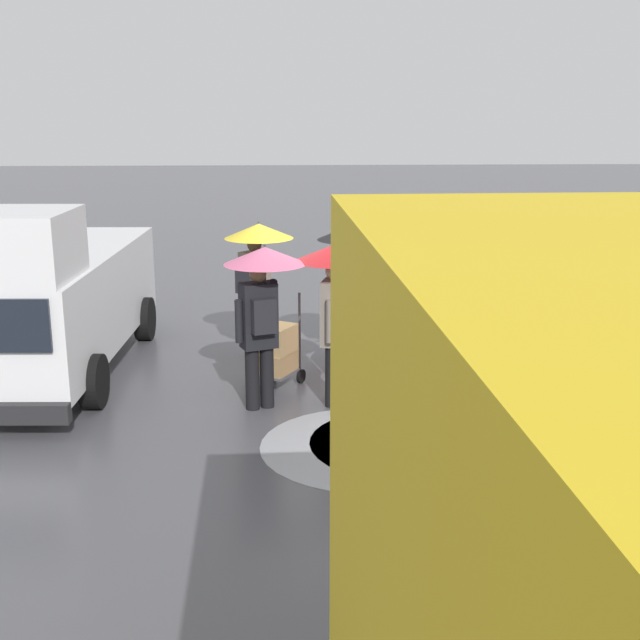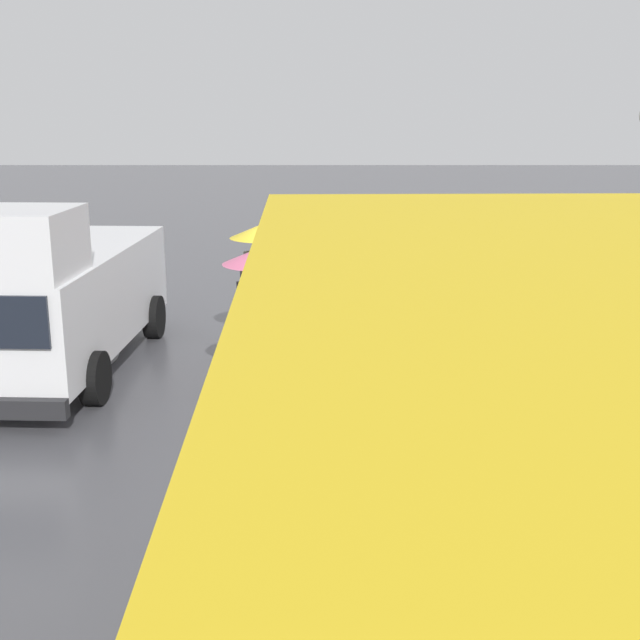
% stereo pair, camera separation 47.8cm
% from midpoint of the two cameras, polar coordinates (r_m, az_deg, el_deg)
% --- Properties ---
extents(ground_plane, '(90.00, 90.00, 0.00)m').
position_cam_midpoint_polar(ground_plane, '(11.97, 2.41, -3.82)').
color(ground_plane, '#4C4C51').
extents(slush_patch_near_cluster, '(2.41, 2.41, 0.01)m').
position_cam_midpoint_polar(slush_patch_near_cluster, '(9.50, 4.06, -8.85)').
color(slush_patch_near_cluster, '#999BA0').
rests_on(slush_patch_near_cluster, ground).
extents(slush_patch_under_van, '(2.90, 2.90, 0.01)m').
position_cam_midpoint_polar(slush_patch_under_van, '(13.39, -19.06, -2.60)').
color(slush_patch_under_van, silver).
rests_on(slush_patch_under_van, ground).
extents(slush_patch_mid_street, '(2.14, 2.14, 0.01)m').
position_cam_midpoint_polar(slush_patch_mid_street, '(9.61, 6.67, -8.62)').
color(slush_patch_mid_street, '#ADAFB5').
rests_on(slush_patch_mid_street, ground).
extents(cargo_van_parked_right, '(2.37, 5.42, 2.60)m').
position_cam_midpoint_polar(cargo_van_parked_right, '(12.33, -17.13, 1.78)').
color(cargo_van_parked_right, white).
rests_on(cargo_van_parked_right, ground).
extents(shopping_cart_vendor, '(0.73, 0.93, 1.04)m').
position_cam_midpoint_polar(shopping_cart_vendor, '(11.73, 3.87, -1.31)').
color(shopping_cart_vendor, red).
rests_on(shopping_cart_vendor, ground).
extents(hand_dolly_boxes, '(0.78, 0.86, 1.32)m').
position_cam_midpoint_polar(hand_dolly_boxes, '(11.31, -1.80, -2.10)').
color(hand_dolly_boxes, '#515156').
rests_on(hand_dolly_boxes, ground).
extents(pedestrian_pink_side, '(1.04, 1.04, 2.15)m').
position_cam_midpoint_polar(pedestrian_pink_side, '(10.27, -2.84, 2.16)').
color(pedestrian_pink_side, black).
rests_on(pedestrian_pink_side, ground).
extents(pedestrian_black_side, '(1.04, 1.04, 2.15)m').
position_cam_midpoint_polar(pedestrian_black_side, '(12.21, 3.58, 4.15)').
color(pedestrian_black_side, black).
rests_on(pedestrian_black_side, ground).
extents(pedestrian_white_side, '(1.04, 1.04, 2.15)m').
position_cam_midpoint_polar(pedestrian_white_side, '(10.42, 2.27, 2.43)').
color(pedestrian_white_side, black).
rests_on(pedestrian_white_side, ground).
extents(pedestrian_far_side, '(1.04, 1.04, 2.15)m').
position_cam_midpoint_polar(pedestrian_far_side, '(12.39, -2.98, 4.32)').
color(pedestrian_far_side, black).
rests_on(pedestrian_far_side, ground).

